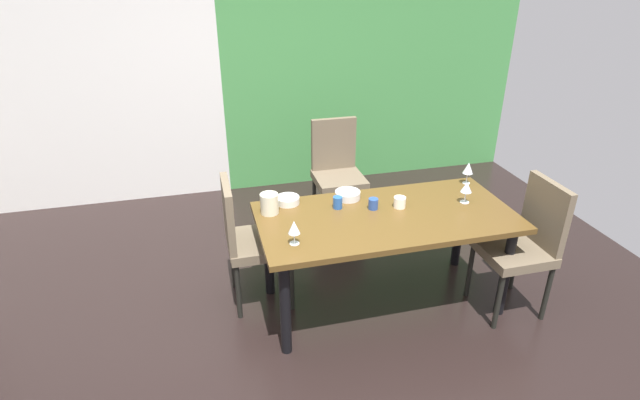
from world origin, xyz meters
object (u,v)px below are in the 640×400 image
at_px(wine_glass_near_window, 294,228).
at_px(serving_bowl_front, 288,200).
at_px(chair_left_far, 248,236).
at_px(dining_table, 386,226).
at_px(chair_head_far, 337,168).
at_px(pitcher_south, 270,203).
at_px(serving_bowl_left, 348,195).
at_px(cup_center, 338,202).
at_px(chair_right_near, 525,240).
at_px(wine_glass_right, 466,188).
at_px(wine_glass_north, 468,168).
at_px(cup_corner, 400,202).
at_px(cup_rear, 373,204).

height_order(wine_glass_near_window, serving_bowl_front, wine_glass_near_window).
bearing_deg(chair_left_far, dining_table, 73.33).
distance_m(chair_head_far, pitcher_south, 1.34).
relative_size(chair_left_far, serving_bowl_left, 5.25).
bearing_deg(wine_glass_near_window, cup_center, 45.17).
xyz_separation_m(chair_right_near, wine_glass_right, (-0.32, 0.32, 0.30)).
bearing_deg(pitcher_south, wine_glass_north, 3.88).
height_order(chair_head_far, serving_bowl_left, chair_head_far).
distance_m(chair_left_far, cup_corner, 1.10).
bearing_deg(dining_table, chair_right_near, -16.64).
bearing_deg(dining_table, pitcher_south, 163.47).
bearing_deg(cup_rear, serving_bowl_front, 157.50).
distance_m(serving_bowl_front, serving_bowl_left, 0.44).
height_order(chair_head_far, wine_glass_near_window, chair_head_far).
distance_m(wine_glass_near_window, cup_center, 0.56).
height_order(wine_glass_north, serving_bowl_left, wine_glass_north).
bearing_deg(chair_right_near, serving_bowl_left, 61.99).
xyz_separation_m(wine_glass_right, cup_rear, (-0.67, 0.07, -0.08)).
bearing_deg(chair_head_far, serving_bowl_front, 55.76).
relative_size(wine_glass_near_window, pitcher_south, 1.10).
bearing_deg(wine_glass_right, dining_table, -176.32).
height_order(wine_glass_right, cup_center, wine_glass_right).
bearing_deg(serving_bowl_left, wine_glass_right, -19.07).
height_order(wine_glass_north, pitcher_south, wine_glass_north).
height_order(chair_right_near, wine_glass_right, chair_right_near).
relative_size(chair_head_far, cup_corner, 11.94).
relative_size(wine_glass_north, serving_bowl_front, 1.05).
bearing_deg(cup_corner, wine_glass_right, -5.42).
xyz_separation_m(chair_head_far, wine_glass_north, (0.77, -0.95, 0.30)).
height_order(chair_head_far, wine_glass_right, chair_head_far).
relative_size(dining_table, chair_left_far, 1.82).
distance_m(wine_glass_north, cup_center, 1.10).
relative_size(chair_right_near, cup_corner, 11.77).
xyz_separation_m(wine_glass_right, wine_glass_north, (0.18, 0.29, 0.01)).
bearing_deg(wine_glass_right, chair_left_far, 171.19).
bearing_deg(cup_rear, chair_left_far, 168.94).
distance_m(chair_head_far, wine_glass_right, 1.41).
bearing_deg(cup_corner, chair_right_near, -24.37).
height_order(wine_glass_near_window, wine_glass_north, wine_glass_north).
distance_m(chair_head_far, wine_glass_near_window, 1.68).
relative_size(chair_left_far, wine_glass_near_window, 6.09).
height_order(chair_right_near, wine_glass_near_window, chair_right_near).
xyz_separation_m(dining_table, serving_bowl_left, (-0.18, 0.31, 0.12)).
height_order(chair_right_near, chair_left_far, chair_right_near).
relative_size(wine_glass_north, cup_center, 2.03).
bearing_deg(serving_bowl_front, chair_right_near, -21.75).
distance_m(chair_head_far, chair_left_far, 1.38).
height_order(dining_table, chair_left_far, chair_left_far).
relative_size(wine_glass_north, cup_rear, 2.23).
distance_m(wine_glass_right, cup_center, 0.92).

